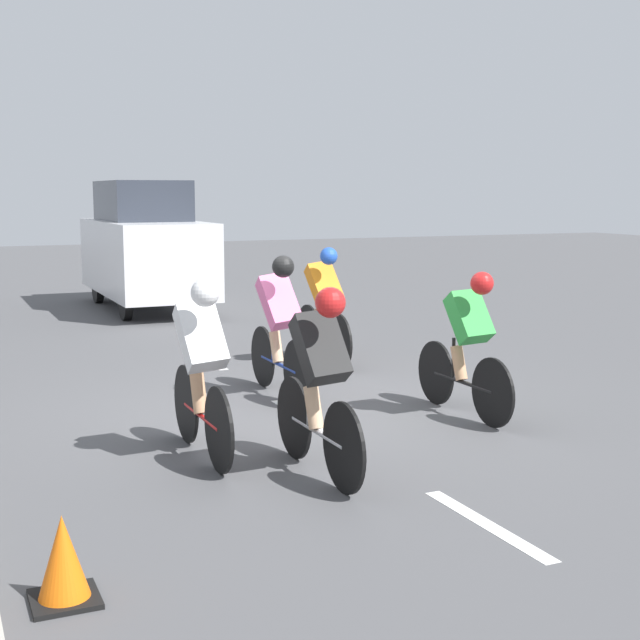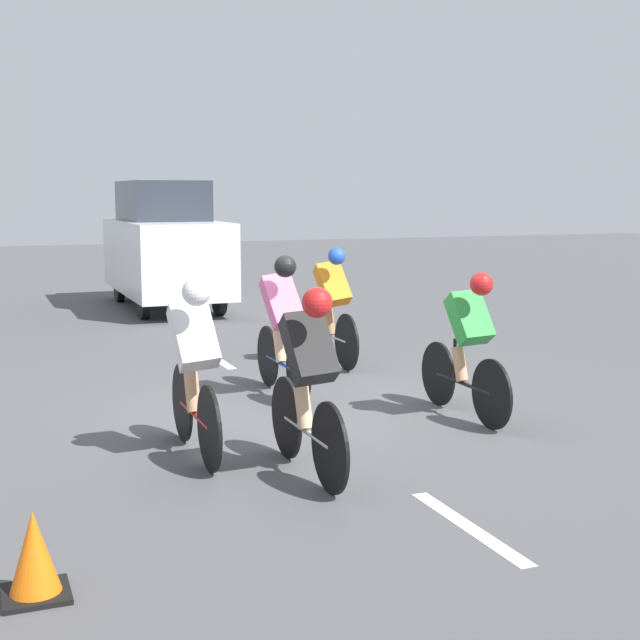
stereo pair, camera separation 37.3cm
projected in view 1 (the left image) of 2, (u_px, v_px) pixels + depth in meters
ground_plane at (290, 409)px, 9.13m from camera, size 60.00×60.00×0.00m
lane_stripe_near at (487, 524)px, 5.96m from camera, size 0.12×1.40×0.01m
lane_stripe_mid at (302, 415)px, 8.86m from camera, size 0.12×1.40×0.01m
lane_stripe_far at (208, 360)px, 11.75m from camera, size 0.12×1.40×0.01m
cyclist_black at (320, 377)px, 6.83m from camera, size 0.36×1.65×1.52m
cyclist_green at (468, 340)px, 8.70m from camera, size 0.34×1.69×1.46m
cyclist_white at (202, 364)px, 7.30m from camera, size 0.36×1.65×1.54m
cyclist_pink at (279, 322)px, 9.53m from camera, size 0.39×1.71×1.56m
cyclist_orange at (324, 304)px, 11.36m from camera, size 0.39×1.68×1.53m
support_car at (145, 246)px, 16.75m from camera, size 1.70×4.29×2.41m
traffic_cone at (63, 560)px, 4.80m from camera, size 0.36×0.36×0.49m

